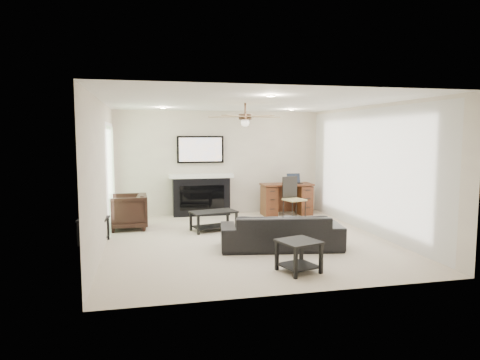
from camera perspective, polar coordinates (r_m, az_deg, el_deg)
The scene contains 10 objects.
room_shell at distance 7.84m, azimuth 2.05°, elevation 4.26°, with size 5.50×5.54×2.52m.
sofa at distance 7.34m, azimuth 5.49°, elevation -6.82°, with size 2.04×0.80×0.59m, color black.
armchair at distance 9.09m, azimuth -14.79°, elevation -4.10°, with size 0.77×0.79×0.72m, color black.
coffee_table at distance 8.67m, azimuth -3.54°, elevation -5.46°, with size 0.90×0.50×0.40m, color black.
end_table_near at distance 6.17m, azimuth 7.82°, elevation -10.03°, with size 0.52×0.52×0.45m, color black.
end_table_left at distance 8.12m, azimuth -18.92°, elevation -6.39°, with size 0.50×0.50×0.45m, color black.
fireplace_unit at distance 10.22m, azimuth -5.18°, elevation 0.54°, with size 1.52×0.34×1.91m, color black.
desk at distance 10.40m, azimuth 6.22°, elevation -2.56°, with size 1.22×0.56×0.76m, color #36140D.
desk_chair at distance 9.87m, azimuth 7.27°, elevation -2.42°, with size 0.42×0.44×0.97m, color black.
laptop at distance 10.39m, azimuth 7.33°, elevation 0.17°, with size 0.33×0.24×0.23m, color black.
Camera 1 is at (-1.81, -7.50, 1.92)m, focal length 32.00 mm.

